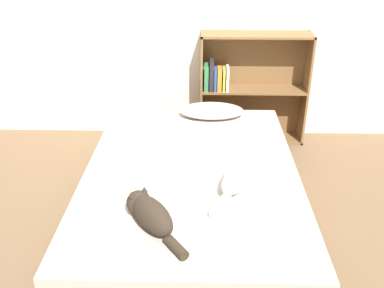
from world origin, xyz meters
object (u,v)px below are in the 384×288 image
(bed, at_px, (191,197))
(cat_light, at_px, (240,175))
(pillow, at_px, (212,111))
(bookshelf, at_px, (248,86))
(cat_dark, at_px, (150,213))

(bed, relative_size, cat_light, 3.44)
(pillow, relative_size, bookshelf, 0.52)
(bed, xyz_separation_m, cat_dark, (-0.20, -0.58, 0.29))
(cat_dark, height_order, bookshelf, bookshelf)
(bed, bearing_deg, bookshelf, 70.28)
(bed, xyz_separation_m, pillow, (0.14, 0.84, 0.27))
(pillow, xyz_separation_m, cat_dark, (-0.34, -1.42, 0.02))
(bed, bearing_deg, cat_light, -28.72)
(pillow, bearing_deg, bed, -99.64)
(pillow, height_order, cat_light, cat_light)
(bookshelf, bearing_deg, pillow, -123.66)
(cat_light, height_order, bookshelf, bookshelf)
(cat_dark, bearing_deg, cat_light, -86.19)
(cat_light, distance_m, bookshelf, 1.53)
(cat_dark, bearing_deg, pillow, -49.62)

